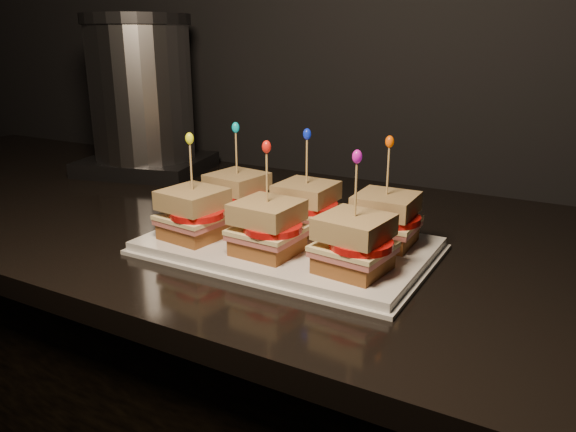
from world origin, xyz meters
The scene contains 49 objects.
granite_slab centered at (-0.30, 1.64, 0.90)m, with size 2.51×0.73×0.03m, color black.
platter centered at (-0.27, 1.54, 0.93)m, with size 0.40×0.25×0.02m, color silver.
platter_rim centered at (-0.27, 1.54, 0.92)m, with size 0.41×0.26×0.01m, color silver.
sandwich_0_bread_bot centered at (-0.40, 1.59, 0.95)m, with size 0.08×0.08×0.02m, color brown.
sandwich_0_ham centered at (-0.40, 1.59, 0.96)m, with size 0.09×0.08×0.01m, color #BF5957.
sandwich_0_cheese centered at (-0.40, 1.59, 0.97)m, with size 0.09×0.09×0.01m, color #FCE7A0.
sandwich_0_tomato centered at (-0.39, 1.59, 0.98)m, with size 0.08×0.08×0.01m, color red.
sandwich_0_bread_top centered at (-0.40, 1.59, 0.99)m, with size 0.08×0.08×0.03m, color brown.
sandwich_0_pick centered at (-0.40, 1.59, 1.04)m, with size 0.00×0.00×0.09m, color tan.
sandwich_0_frill centered at (-0.40, 1.59, 1.08)m, with size 0.01×0.01×0.02m, color #06B4C7.
sandwich_1_bread_bot centered at (-0.27, 1.59, 0.95)m, with size 0.08×0.08×0.02m, color brown.
sandwich_1_ham centered at (-0.27, 1.59, 0.96)m, with size 0.09×0.08×0.01m, color #BF5957.
sandwich_1_cheese centered at (-0.27, 1.59, 0.97)m, with size 0.09×0.09×0.01m, color #FCE7A0.
sandwich_1_tomato centered at (-0.26, 1.59, 0.98)m, with size 0.08×0.08×0.01m, color red.
sandwich_1_bread_top centered at (-0.27, 1.59, 0.99)m, with size 0.08×0.08×0.03m, color brown.
sandwich_1_pick centered at (-0.27, 1.59, 1.04)m, with size 0.00×0.00×0.09m, color tan.
sandwich_1_frill centered at (-0.27, 1.59, 1.08)m, with size 0.01×0.01×0.02m, color #0E24D8.
sandwich_2_bread_bot centered at (-0.14, 1.59, 0.95)m, with size 0.08×0.08×0.02m, color brown.
sandwich_2_ham centered at (-0.14, 1.59, 0.96)m, with size 0.09×0.08×0.01m, color #BF5957.
sandwich_2_cheese centered at (-0.14, 1.59, 0.97)m, with size 0.09×0.09×0.01m, color #FCE7A0.
sandwich_2_tomato centered at (-0.13, 1.59, 0.98)m, with size 0.08×0.08×0.01m, color red.
sandwich_2_bread_top centered at (-0.14, 1.59, 0.99)m, with size 0.08×0.08×0.03m, color brown.
sandwich_2_pick centered at (-0.14, 1.59, 1.04)m, with size 0.00×0.00×0.09m, color tan.
sandwich_2_frill centered at (-0.14, 1.59, 1.08)m, with size 0.01×0.01×0.02m, color #FB5201.
sandwich_3_bread_bot centered at (-0.40, 1.48, 0.95)m, with size 0.08×0.08×0.02m, color brown.
sandwich_3_ham centered at (-0.40, 1.48, 0.96)m, with size 0.09×0.08×0.01m, color #BF5957.
sandwich_3_cheese centered at (-0.40, 1.48, 0.97)m, with size 0.09×0.09×0.01m, color #FCE7A0.
sandwich_3_tomato centered at (-0.39, 1.47, 0.98)m, with size 0.08×0.08×0.01m, color red.
sandwich_3_bread_top centered at (-0.40, 1.48, 0.99)m, with size 0.08×0.08×0.03m, color brown.
sandwich_3_pick centered at (-0.40, 1.48, 1.04)m, with size 0.00×0.00×0.09m, color tan.
sandwich_3_frill centered at (-0.40, 1.48, 1.08)m, with size 0.01×0.01×0.02m, color #F2F713.
sandwich_4_bread_bot centered at (-0.27, 1.48, 0.95)m, with size 0.08×0.08×0.02m, color brown.
sandwich_4_ham centered at (-0.27, 1.48, 0.96)m, with size 0.09×0.08×0.01m, color #BF5957.
sandwich_4_cheese centered at (-0.27, 1.48, 0.97)m, with size 0.09×0.09×0.01m, color #FCE7A0.
sandwich_4_tomato centered at (-0.26, 1.47, 0.98)m, with size 0.08×0.08×0.01m, color red.
sandwich_4_bread_top centered at (-0.27, 1.48, 0.99)m, with size 0.08×0.08×0.03m, color brown.
sandwich_4_pick centered at (-0.27, 1.48, 1.04)m, with size 0.00×0.00×0.09m, color tan.
sandwich_4_frill centered at (-0.27, 1.48, 1.08)m, with size 0.01×0.01×0.02m, color red.
sandwich_5_bread_bot centered at (-0.14, 1.48, 0.95)m, with size 0.08×0.08×0.02m, color brown.
sandwich_5_ham centered at (-0.14, 1.48, 0.96)m, with size 0.09×0.08×0.01m, color #BF5957.
sandwich_5_cheese centered at (-0.14, 1.48, 0.97)m, with size 0.09×0.09×0.01m, color #FCE7A0.
sandwich_5_tomato centered at (-0.13, 1.47, 0.98)m, with size 0.08×0.08×0.01m, color red.
sandwich_5_bread_top centered at (-0.14, 1.48, 0.99)m, with size 0.08×0.08×0.03m, color brown.
sandwich_5_pick centered at (-0.14, 1.48, 1.04)m, with size 0.00×0.00×0.09m, color tan.
sandwich_5_frill centered at (-0.14, 1.48, 1.08)m, with size 0.01×0.01×0.02m, color #D012B4.
appliance_base centered at (-0.81, 1.82, 0.93)m, with size 0.27×0.23×0.03m, color #262628.
appliance_body centered at (-0.81, 1.82, 1.10)m, with size 0.23×0.23×0.29m, color silver.
appliance_lid centered at (-0.81, 1.82, 1.26)m, with size 0.24×0.24×0.02m, color #262628.
appliance centered at (-0.81, 1.82, 1.09)m, with size 0.27×0.23×0.35m, color silver, non-canonical shape.
Camera 1 is at (0.11, 0.86, 1.22)m, focal length 35.00 mm.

